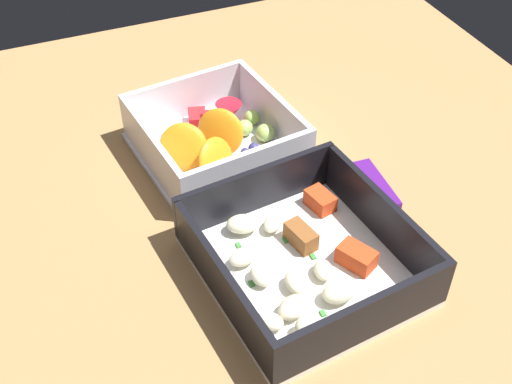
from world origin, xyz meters
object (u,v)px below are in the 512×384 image
Objects in this scene: fruit_bowl at (215,139)px; candy_bar at (373,187)px; pasta_container at (304,260)px; paper_cup_liner at (203,89)px.

candy_bar is (11.24, 12.07, -1.44)cm from fruit_bowl.
pasta_container is 28.59cm from paper_cup_liner.
paper_cup_liner is at bearing -155.98° from candy_bar.
candy_bar is at bearing 115.77° from pasta_container.
paper_cup_liner is (-10.59, 2.34, -0.99)cm from fruit_bowl.
fruit_bowl is (-17.97, -1.35, 0.43)cm from pasta_container.
fruit_bowl is 4.31× the size of paper_cup_liner.
pasta_container is 18.03cm from fruit_bowl.
pasta_container is at bearing 4.29° from fruit_bowl.
fruit_bowl is 10.89cm from paper_cup_liner.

